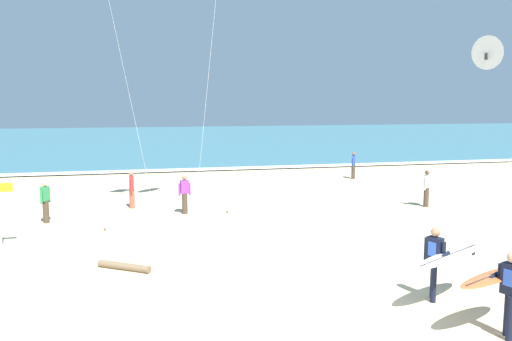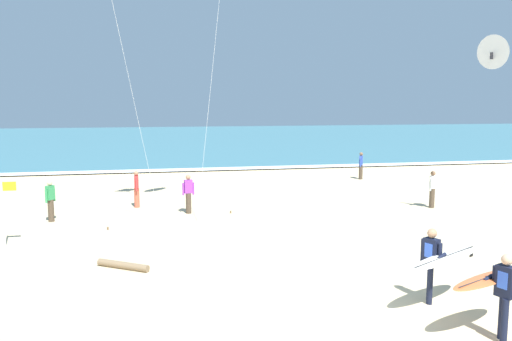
# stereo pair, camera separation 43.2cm
# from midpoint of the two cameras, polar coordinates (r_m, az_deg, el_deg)

# --- Properties ---
(ground_plane) EXTENTS (160.00, 160.00, 0.00)m
(ground_plane) POSITION_cam_midpoint_polar(r_m,az_deg,el_deg) (11.79, 10.84, -15.06)
(ground_plane) COLOR #D1BA8E
(ocean_water) EXTENTS (160.00, 60.00, 0.08)m
(ocean_water) POSITION_cam_midpoint_polar(r_m,az_deg,el_deg) (63.97, -7.78, 3.49)
(ocean_water) COLOR teal
(ocean_water) RESTS_ON ground
(shoreline_foam) EXTENTS (160.00, 1.40, 0.01)m
(shoreline_foam) POSITION_cam_midpoint_polar(r_m,az_deg,el_deg) (34.53, -4.44, 0.18)
(shoreline_foam) COLOR white
(shoreline_foam) RESTS_ON ocean_water
(surfer_lead) EXTENTS (2.03, 1.16, 1.71)m
(surfer_lead) POSITION_cam_midpoint_polar(r_m,az_deg,el_deg) (11.15, 26.07, -11.37)
(surfer_lead) COLOR black
(surfer_lead) RESTS_ON ground
(surfer_trailing) EXTENTS (2.36, 1.39, 1.71)m
(surfer_trailing) POSITION_cam_midpoint_polar(r_m,az_deg,el_deg) (12.40, 20.31, -9.14)
(surfer_trailing) COLOR black
(surfer_trailing) RESTS_ON ground
(kite_delta_ivory_mid) EXTENTS (1.53, 3.03, 6.89)m
(kite_delta_ivory_mid) POSITION_cam_midpoint_polar(r_m,az_deg,el_deg) (20.87, 25.26, 11.65)
(kite_delta_ivory_mid) COLOR white
(kite_delta_ivory_mid) RESTS_ON ground
(bystander_purple_top) EXTENTS (0.49, 0.23, 1.59)m
(bystander_purple_top) POSITION_cam_midpoint_polar(r_m,az_deg,el_deg) (21.18, -6.87, -2.55)
(bystander_purple_top) COLOR #4C3D2D
(bystander_purple_top) RESTS_ON ground
(bystander_green_top) EXTENTS (0.32, 0.43, 1.59)m
(bystander_green_top) POSITION_cam_midpoint_polar(r_m,az_deg,el_deg) (21.00, -21.13, -3.09)
(bystander_green_top) COLOR #4C3D2D
(bystander_green_top) RESTS_ON ground
(bystander_blue_top) EXTENTS (0.31, 0.44, 1.59)m
(bystander_blue_top) POSITION_cam_midpoint_polar(r_m,az_deg,el_deg) (30.96, 11.86, 0.54)
(bystander_blue_top) COLOR #4C3D2D
(bystander_blue_top) RESTS_ON ground
(bystander_red_top) EXTENTS (0.22, 0.50, 1.59)m
(bystander_red_top) POSITION_cam_midpoint_polar(r_m,az_deg,el_deg) (22.73, -12.48, -1.98)
(bystander_red_top) COLOR #D8593F
(bystander_red_top) RESTS_ON ground
(bystander_white_top) EXTENTS (0.41, 0.34, 1.59)m
(bystander_white_top) POSITION_cam_midpoint_polar(r_m,az_deg,el_deg) (23.46, 19.33, -1.94)
(bystander_white_top) COLOR #4C3D2D
(bystander_white_top) RESTS_ON ground
(lifeguard_flag) EXTENTS (0.45, 0.05, 2.10)m
(lifeguard_flag) POSITION_cam_midpoint_polar(r_m,az_deg,el_deg) (17.93, -25.28, -3.60)
(lifeguard_flag) COLOR silver
(lifeguard_flag) RESTS_ON ground
(driftwood_log) EXTENTS (1.43, 1.06, 0.19)m
(driftwood_log) POSITION_cam_midpoint_polar(r_m,az_deg,el_deg) (14.72, -13.59, -10.10)
(driftwood_log) COLOR #846B4C
(driftwood_log) RESTS_ON ground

